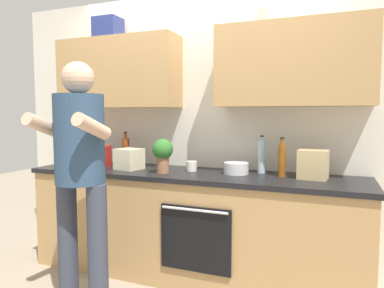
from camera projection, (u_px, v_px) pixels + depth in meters
ground_plane at (190, 275)px, 3.03m from camera, size 12.00×12.00×0.00m
back_wall_unit at (201, 102)px, 3.16m from camera, size 4.00×0.38×2.50m
counter at (190, 224)px, 2.99m from camera, size 2.84×0.67×0.90m
person_standing at (80, 165)px, 2.44m from camera, size 0.49×0.45×1.75m
bottle_water at (262, 156)px, 2.92m from camera, size 0.07×0.07×0.31m
bottle_vinegar at (126, 151)px, 3.33m from camera, size 0.07×0.07×0.32m
bottle_soda at (63, 156)px, 3.27m from camera, size 0.06×0.06×0.24m
bottle_syrup at (282, 160)px, 2.75m from camera, size 0.06×0.06×0.31m
bottle_oil at (73, 158)px, 3.23m from camera, size 0.07×0.07×0.22m
cup_coffee at (192, 166)px, 3.03m from camera, size 0.09×0.09×0.08m
mixing_bowl at (236, 168)px, 2.88m from camera, size 0.20×0.20×0.09m
potted_herb at (163, 153)px, 2.91m from camera, size 0.17×0.17×0.29m
grocery_bag_rice at (129, 159)px, 3.12m from camera, size 0.24×0.24×0.18m
grocery_bag_bread at (313, 164)px, 2.66m from camera, size 0.23×0.21×0.22m
grocery_bag_crisps at (97, 156)px, 3.27m from camera, size 0.23×0.21×0.20m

